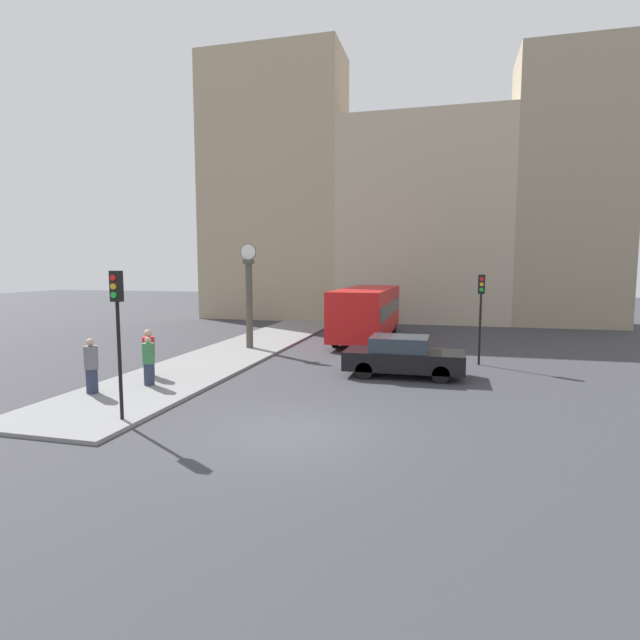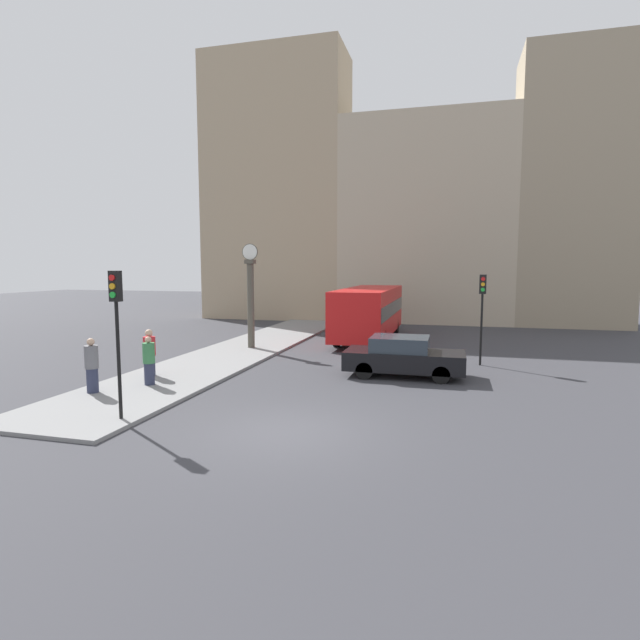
# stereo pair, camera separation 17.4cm
# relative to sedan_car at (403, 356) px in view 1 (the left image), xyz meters

# --- Properties ---
(ground_plane) EXTENTS (120.00, 120.00, 0.00)m
(ground_plane) POSITION_rel_sedan_car_xyz_m (-2.08, -6.80, -0.72)
(ground_plane) COLOR #38383D
(sidewalk_corner) EXTENTS (3.78, 27.47, 0.10)m
(sidewalk_corner) POSITION_rel_sedan_car_xyz_m (-7.79, 4.93, -0.67)
(sidewalk_corner) COLOR gray
(sidewalk_corner) RESTS_ON ground_plane
(building_row) EXTENTS (29.39, 5.00, 19.55)m
(building_row) POSITION_rel_sedan_car_xyz_m (-2.57, 18.86, 7.94)
(building_row) COLOR tan
(building_row) RESTS_ON ground_plane
(sedan_car) EXTENTS (4.22, 1.83, 1.44)m
(sedan_car) POSITION_rel_sedan_car_xyz_m (0.00, 0.00, 0.00)
(sedan_car) COLOR black
(sedan_car) RESTS_ON ground_plane
(bus_distant) EXTENTS (2.56, 9.17, 2.77)m
(bus_distant) POSITION_rel_sedan_car_xyz_m (-2.68, 8.70, 0.87)
(bus_distant) COLOR red
(bus_distant) RESTS_ON ground_plane
(traffic_light_near) EXTENTS (0.26, 0.24, 3.73)m
(traffic_light_near) POSITION_rel_sedan_car_xyz_m (-6.38, -7.24, 2.06)
(traffic_light_near) COLOR black
(traffic_light_near) RESTS_ON sidewalk_corner
(traffic_light_far) EXTENTS (0.26, 0.24, 3.62)m
(traffic_light_far) POSITION_rel_sedan_car_xyz_m (2.79, 2.85, 1.88)
(traffic_light_far) COLOR black
(traffic_light_far) RESTS_ON ground_plane
(street_clock) EXTENTS (0.77, 0.42, 4.89)m
(street_clock) POSITION_rel_sedan_car_xyz_m (-7.54, 3.98, 1.77)
(street_clock) COLOR #4C473D
(street_clock) RESTS_ON sidewalk_corner
(pedestrian_grey_jacket) EXTENTS (0.40, 0.40, 1.67)m
(pedestrian_grey_jacket) POSITION_rel_sedan_car_xyz_m (-8.90, -5.19, 0.21)
(pedestrian_grey_jacket) COLOR #2D334C
(pedestrian_grey_jacket) RESTS_ON sidewalk_corner
(pedestrian_green_hoodie) EXTENTS (0.38, 0.38, 1.58)m
(pedestrian_green_hoodie) POSITION_rel_sedan_car_xyz_m (-7.82, -3.84, 0.16)
(pedestrian_green_hoodie) COLOR #2D334C
(pedestrian_green_hoodie) RESTS_ON sidewalk_corner
(pedestrian_red_top) EXTENTS (0.42, 0.42, 1.64)m
(pedestrian_red_top) POSITION_rel_sedan_car_xyz_m (-8.59, -2.65, 0.19)
(pedestrian_red_top) COLOR #2D334C
(pedestrian_red_top) RESTS_ON sidewalk_corner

